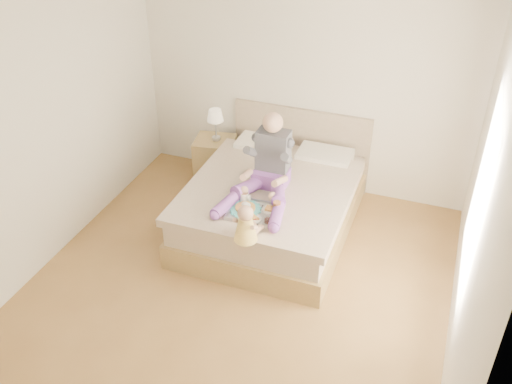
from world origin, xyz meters
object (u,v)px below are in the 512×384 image
(bed, at_px, (274,201))
(nightstand, at_px, (215,160))
(adult, at_px, (267,170))
(tray, at_px, (255,210))
(baby, at_px, (246,226))

(bed, relative_size, nightstand, 3.73)
(nightstand, bearing_deg, adult, -51.60)
(bed, distance_m, nightstand, 1.19)
(adult, relative_size, tray, 1.94)
(nightstand, height_order, adult, adult)
(nightstand, bearing_deg, baby, -67.87)
(nightstand, bearing_deg, bed, -42.56)
(tray, xyz_separation_m, baby, (0.07, -0.42, 0.12))
(bed, xyz_separation_m, nightstand, (-1.00, 0.64, -0.03))
(nightstand, relative_size, baby, 1.58)
(bed, relative_size, tray, 4.20)
(tray, distance_m, baby, 0.44)
(bed, relative_size, baby, 5.90)
(nightstand, xyz_separation_m, baby, (1.09, -1.73, 0.47))
(adult, bearing_deg, baby, -83.71)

